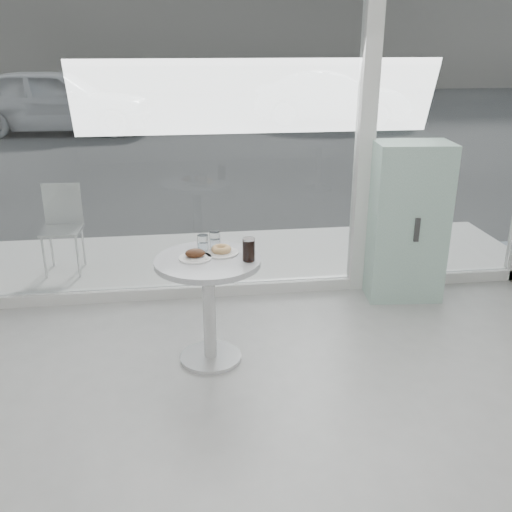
{
  "coord_description": "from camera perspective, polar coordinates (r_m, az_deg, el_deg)",
  "views": [
    {
      "loc": [
        -0.65,
        -1.66,
        2.15
      ],
      "look_at": [
        -0.2,
        1.7,
        0.85
      ],
      "focal_mm": 40.0,
      "sensor_mm": 36.0,
      "label": 1
    }
  ],
  "objects": [
    {
      "name": "patio_deck",
      "position": [
        5.89,
        -0.76,
        -0.16
      ],
      "size": [
        5.6,
        1.6,
        0.05
      ],
      "primitive_type": "cube",
      "color": "beige",
      "rests_on": "ground"
    },
    {
      "name": "patio_chair",
      "position": [
        5.7,
        -18.79,
        3.21
      ],
      "size": [
        0.37,
        0.37,
        0.82
      ],
      "rotation": [
        0.0,
        0.0,
        -0.02
      ],
      "color": "silver",
      "rests_on": "patio_deck"
    },
    {
      "name": "storefront",
      "position": [
        4.74,
        1.26,
        15.65
      ],
      "size": [
        5.0,
        0.14,
        3.0
      ],
      "color": "white",
      "rests_on": "ground"
    },
    {
      "name": "water_tumbler_b",
      "position": [
        3.99,
        -4.13,
        1.51
      ],
      "size": [
        0.07,
        0.07,
        0.12
      ],
      "color": "white",
      "rests_on": "main_table"
    },
    {
      "name": "cola_glass",
      "position": [
        3.75,
        -0.74,
        0.61
      ],
      "size": [
        0.08,
        0.08,
        0.16
      ],
      "color": "white",
      "rests_on": "main_table"
    },
    {
      "name": "room_shell",
      "position": [
        1.3,
        22.81,
        8.58
      ],
      "size": [
        6.0,
        6.0,
        6.0
      ],
      "color": "white",
      "rests_on": "ground"
    },
    {
      "name": "mint_cabinet",
      "position": [
        5.05,
        14.85,
        3.31
      ],
      "size": [
        0.66,
        0.47,
        1.36
      ],
      "rotation": [
        0.0,
        0.0,
        -0.09
      ],
      "color": "#8CB3A2",
      "rests_on": "ground"
    },
    {
      "name": "plate_donut",
      "position": [
        3.9,
        -3.49,
        0.54
      ],
      "size": [
        0.24,
        0.24,
        0.06
      ],
      "color": "white",
      "rests_on": "main_table"
    },
    {
      "name": "main_table",
      "position": [
        3.9,
        -4.76,
        -3.27
      ],
      "size": [
        0.72,
        0.72,
        0.77
      ],
      "color": "silver",
      "rests_on": "ground"
    },
    {
      "name": "car_silver",
      "position": [
        15.79,
        7.62,
        15.38
      ],
      "size": [
        4.25,
        2.35,
        1.33
      ],
      "primitive_type": "imported",
      "rotation": [
        0.0,
        0.0,
        1.32
      ],
      "color": "#9EA0A5",
      "rests_on": "street"
    },
    {
      "name": "car_white",
      "position": [
        14.82,
        -19.41,
        14.46
      ],
      "size": [
        4.59,
        2.07,
        1.53
      ],
      "primitive_type": "imported",
      "rotation": [
        0.0,
        0.0,
        1.51
      ],
      "color": "silver",
      "rests_on": "street"
    },
    {
      "name": "street",
      "position": [
        17.8,
        -5.6,
        13.92
      ],
      "size": [
        40.0,
        24.0,
        0.0
      ],
      "primitive_type": "cube",
      "color": "#343434",
      "rests_on": "ground"
    },
    {
      "name": "water_tumbler_a",
      "position": [
        3.93,
        -5.33,
        1.15
      ],
      "size": [
        0.08,
        0.08,
        0.12
      ],
      "color": "white",
      "rests_on": "main_table"
    },
    {
      "name": "plate_fritter",
      "position": [
        3.82,
        -6.05,
        0.1
      ],
      "size": [
        0.22,
        0.22,
        0.07
      ],
      "color": "white",
      "rests_on": "main_table"
    }
  ]
}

